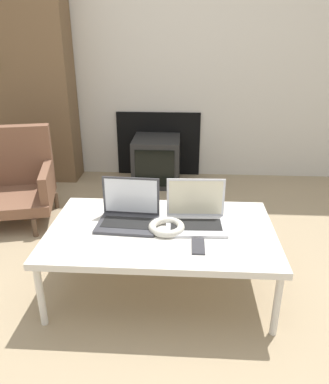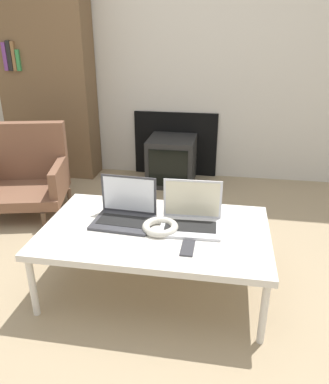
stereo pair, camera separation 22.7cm
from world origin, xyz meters
The scene contains 10 objects.
ground_plane centered at (0.00, 0.00, 0.00)m, with size 14.00×14.00×0.00m, color #998466.
wall_back centered at (0.00, 2.16, 1.29)m, with size 7.00×0.08×2.60m.
table centered at (0.00, 0.24, 0.36)m, with size 1.23×0.75×0.38m.
laptop_left centered at (-0.19, 0.31, 0.44)m, with size 0.34×0.26×0.24m.
laptop_right centered at (0.19, 0.31, 0.44)m, with size 0.34×0.25×0.24m.
headphones centered at (0.03, 0.22, 0.40)m, with size 0.20×0.20×0.04m.
phone centered at (0.20, 0.06, 0.39)m, with size 0.06×0.15×0.01m.
tv centered at (-0.16, 1.88, 0.22)m, with size 0.44×0.47×0.45m.
armchair centered at (-1.25, 1.10, 0.32)m, with size 0.78×0.72×0.70m.
bookshelf centered at (-1.38, 1.96, 0.94)m, with size 0.87×0.32×1.89m.
Camera 2 is at (0.35, -1.53, 1.37)m, focal length 35.00 mm.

